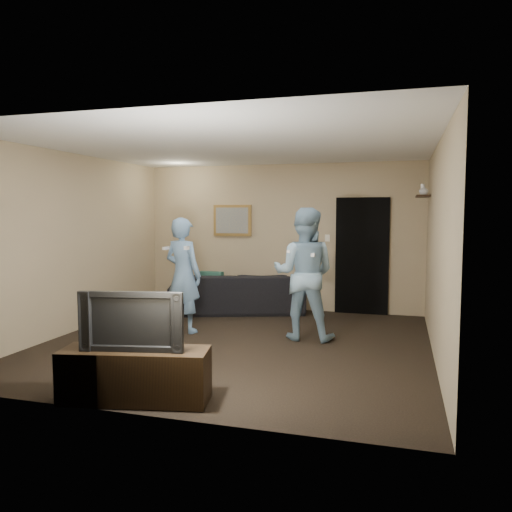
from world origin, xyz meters
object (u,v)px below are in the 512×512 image
(television, at_px, (134,320))
(wii_player_left, at_px, (183,275))
(wii_player_right, at_px, (304,274))
(sofa, at_px, (237,293))
(tv_console, at_px, (135,375))

(television, xyz_separation_m, wii_player_left, (-0.71, 2.63, 0.07))
(wii_player_left, height_order, wii_player_right, wii_player_right)
(sofa, bearing_deg, television, 76.72)
(wii_player_left, distance_m, wii_player_right, 1.77)
(television, bearing_deg, wii_player_left, 93.61)
(tv_console, distance_m, wii_player_right, 2.99)
(sofa, height_order, wii_player_left, wii_player_left)
(television, bearing_deg, tv_console, 0.00)
(television, height_order, wii_player_right, wii_player_right)
(television, bearing_deg, wii_player_right, 57.27)
(wii_player_left, xyz_separation_m, wii_player_right, (1.77, 0.10, 0.07))
(wii_player_right, bearing_deg, wii_player_left, -176.89)
(tv_console, relative_size, wii_player_right, 0.75)
(tv_console, bearing_deg, wii_player_left, 93.61)
(sofa, distance_m, television, 4.27)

